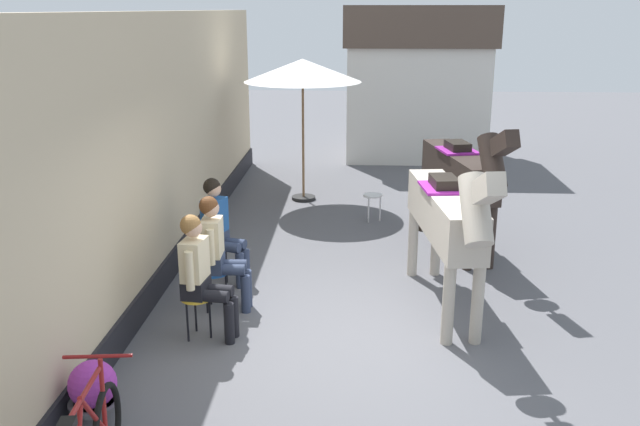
# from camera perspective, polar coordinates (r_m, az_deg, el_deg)

# --- Properties ---
(ground_plane) EXTENTS (40.00, 40.00, 0.00)m
(ground_plane) POSITION_cam_1_polar(r_m,az_deg,el_deg) (10.20, 2.80, -2.74)
(ground_plane) COLOR #56565B
(pub_facade_wall) EXTENTS (0.34, 14.00, 3.40)m
(pub_facade_wall) POSITION_cam_1_polar(r_m,az_deg,el_deg) (8.71, -14.17, 3.86)
(pub_facade_wall) COLOR #CCB793
(pub_facade_wall) RESTS_ON ground_plane
(distant_cottage) EXTENTS (3.40, 2.60, 3.50)m
(distant_cottage) POSITION_cam_1_polar(r_m,az_deg,el_deg) (16.40, 8.06, 11.05)
(distant_cottage) COLOR silver
(distant_cottage) RESTS_ON ground_plane
(seated_visitor_near) EXTENTS (0.61, 0.49, 1.39)m
(seated_visitor_near) POSITION_cam_1_polar(r_m,az_deg,el_deg) (7.24, -10.05, -4.84)
(seated_visitor_near) COLOR gold
(seated_visitor_near) RESTS_ON ground_plane
(seated_visitor_middle) EXTENTS (0.61, 0.49, 1.39)m
(seated_visitor_middle) POSITION_cam_1_polar(r_m,az_deg,el_deg) (7.90, -8.63, -2.90)
(seated_visitor_middle) COLOR #194C99
(seated_visitor_middle) RESTS_ON ground_plane
(seated_visitor_far) EXTENTS (0.61, 0.48, 1.39)m
(seated_visitor_far) POSITION_cam_1_polar(r_m,az_deg,el_deg) (8.69, -8.51, -1.05)
(seated_visitor_far) COLOR black
(seated_visitor_far) RESTS_ON ground_plane
(saddled_horse_near) EXTENTS (0.69, 2.99, 2.06)m
(saddled_horse_near) POSITION_cam_1_polar(r_m,az_deg,el_deg) (7.82, 10.72, -0.27)
(saddled_horse_near) COLOR #B2A899
(saddled_horse_near) RESTS_ON ground_plane
(saddled_horse_far) EXTENTS (0.88, 2.96, 2.06)m
(saddled_horse_far) POSITION_cam_1_polar(r_m,az_deg,el_deg) (9.96, 11.90, 3.38)
(saddled_horse_far) COLOR #2D231E
(saddled_horse_far) RESTS_ON ground_plane
(flower_planter_near) EXTENTS (0.43, 0.43, 0.64)m
(flower_planter_near) POSITION_cam_1_polar(r_m,az_deg,el_deg) (6.13, -18.60, -14.42)
(flower_planter_near) COLOR #4C4C51
(flower_planter_near) RESTS_ON ground_plane
(cafe_parasol) EXTENTS (2.10, 2.10, 2.58)m
(cafe_parasol) POSITION_cam_1_polar(r_m,az_deg,el_deg) (12.20, -1.48, 11.90)
(cafe_parasol) COLOR black
(cafe_parasol) RESTS_ON ground_plane
(spare_stool_white) EXTENTS (0.32, 0.32, 0.46)m
(spare_stool_white) POSITION_cam_1_polar(r_m,az_deg,el_deg) (11.27, 4.48, 1.28)
(spare_stool_white) COLOR white
(spare_stool_white) RESTS_ON ground_plane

